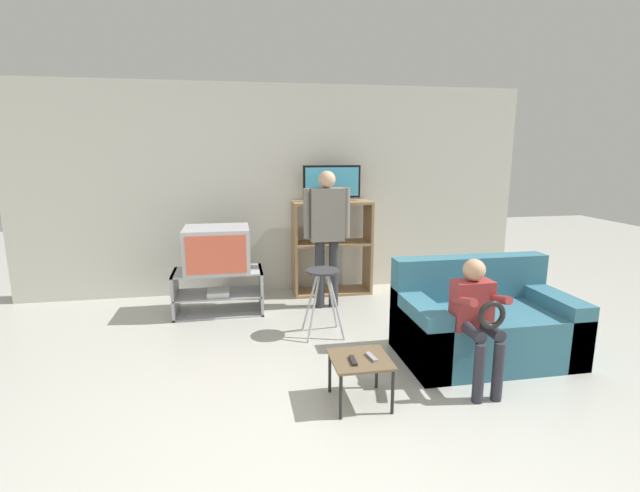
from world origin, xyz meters
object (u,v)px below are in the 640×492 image
tv_stand (219,292)px  folding_stool (323,283)px  television_main (217,249)px  remote_control_black (353,360)px  remote_control_white (371,357)px  person_seated_child (477,313)px  media_shelf (332,247)px  couch (483,324)px  snack_table (360,364)px  television_flat (332,184)px  person_standing_adult (327,226)px

tv_stand → folding_stool: 1.36m
television_main → remote_control_black: 2.41m
remote_control_black → remote_control_white: 0.15m
person_seated_child → media_shelf: bearing=102.7°
television_main → folding_stool: (1.03, -0.83, -0.21)m
television_main → remote_control_black: size_ratio=4.86×
tv_stand → couch: size_ratio=0.67×
snack_table → remote_control_black: remote_control_black is taller
television_flat → remote_control_black: size_ratio=4.99×
television_main → person_standing_adult: bearing=-0.4°
remote_control_white → media_shelf: bearing=75.4°
tv_stand → media_shelf: 1.53m
snack_table → tv_stand: bearing=116.4°
person_standing_adult → television_flat: bearing=72.6°
tv_stand → television_flat: 1.89m
folding_stool → snack_table: (0.03, -1.29, -0.23)m
remote_control_white → remote_control_black: bearing=-177.5°
remote_control_white → person_standing_adult: person_standing_adult is taller
remote_control_black → couch: (1.34, 0.61, -0.06)m
tv_stand → media_shelf: bearing=19.9°
television_flat → snack_table: bearing=-97.4°
tv_stand → television_main: size_ratio=1.40×
television_main → couch: size_ratio=0.48×
media_shelf → television_flat: bearing=79.9°
person_standing_adult → tv_stand: bearing=179.0°
television_flat → couch: (0.93, -2.09, -1.09)m
remote_control_black → remote_control_white: size_ratio=1.00×
media_shelf → folding_stool: (-0.37, -1.35, -0.07)m
television_main → remote_control_white: bearing=-62.1°
folding_stool → person_standing_adult: 0.95m
remote_control_black → couch: size_ratio=0.10×
media_shelf → remote_control_white: (-0.26, -2.66, -0.25)m
folding_stool → snack_table: bearing=-88.8°
folding_stool → person_standing_adult: (0.20, 0.82, 0.43)m
television_main → folding_stool: bearing=-38.9°
remote_control_black → person_seated_child: person_seated_child is taller
person_standing_adult → snack_table: bearing=-94.7°
tv_stand → remote_control_black: bearing=-65.5°
television_flat → folding_stool: 1.66m
remote_control_black → person_standing_adult: size_ratio=0.09×
television_main → snack_table: television_main is taller
folding_stool → remote_control_black: 1.35m
media_shelf → folding_stool: size_ratio=1.76×
snack_table → person_seated_child: person_seated_child is taller
remote_control_black → person_standing_adult: 2.25m
snack_table → person_seated_child: (0.92, 0.07, 0.30)m
folding_stool → snack_table: size_ratio=1.61×
television_main → media_shelf: media_shelf is taller
television_flat → person_seated_child: bearing=-77.4°
media_shelf → television_flat: television_flat is taller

